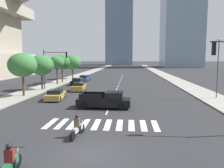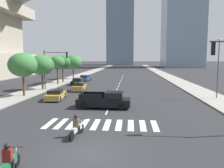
{
  "view_description": "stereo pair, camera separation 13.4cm",
  "coord_description": "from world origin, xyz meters",
  "px_view_note": "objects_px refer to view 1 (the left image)",
  "views": [
    {
      "loc": [
        2.06,
        -11.41,
        5.03
      ],
      "look_at": [
        0.0,
        15.36,
        2.0
      ],
      "focal_mm": 36.31,
      "sensor_mm": 36.0,
      "label": 1
    },
    {
      "loc": [
        2.19,
        -11.39,
        5.03
      ],
      "look_at": [
        0.0,
        15.36,
        2.0
      ],
      "focal_mm": 36.31,
      "sensor_mm": 36.0,
      "label": 2
    }
  ],
  "objects_px": {
    "street_lamp_east": "(218,64)",
    "street_tree_fifth": "(72,62)",
    "street_tree_third": "(57,62)",
    "street_tree_fourth": "(62,62)",
    "traffic_signal_far": "(53,63)",
    "sedan_gold_0": "(79,87)",
    "street_tree_second": "(41,65)",
    "pickup_truck": "(106,100)",
    "motorcycle_lead": "(78,128)",
    "motorcycle_trailing": "(11,163)",
    "sedan_gold_1": "(56,95)",
    "sedan_black_2": "(78,82)",
    "sedan_blue_3": "(84,78)",
    "street_tree_nearest": "(22,65)"
  },
  "relations": [
    {
      "from": "sedan_gold_1",
      "to": "sedan_gold_0",
      "type": "bearing_deg",
      "value": -13.59
    },
    {
      "from": "motorcycle_trailing",
      "to": "sedan_gold_1",
      "type": "xyz_separation_m",
      "value": [
        -3.98,
        17.97,
        0.0
      ]
    },
    {
      "from": "motorcycle_lead",
      "to": "traffic_signal_far",
      "type": "relative_size",
      "value": 0.35
    },
    {
      "from": "street_tree_third",
      "to": "street_tree_fifth",
      "type": "relative_size",
      "value": 0.95
    },
    {
      "from": "pickup_truck",
      "to": "sedan_gold_0",
      "type": "xyz_separation_m",
      "value": [
        -5.57,
        12.1,
        -0.2
      ]
    },
    {
      "from": "street_tree_third",
      "to": "street_tree_fourth",
      "type": "height_order",
      "value": "street_tree_fourth"
    },
    {
      "from": "sedan_gold_1",
      "to": "street_tree_third",
      "type": "xyz_separation_m",
      "value": [
        -4.83,
        15.6,
        3.74
      ]
    },
    {
      "from": "motorcycle_lead",
      "to": "pickup_truck",
      "type": "xyz_separation_m",
      "value": [
        1.0,
        8.66,
        0.23
      ]
    },
    {
      "from": "motorcycle_trailing",
      "to": "sedan_gold_0",
      "type": "distance_m",
      "value": 26.01
    },
    {
      "from": "sedan_blue_3",
      "to": "motorcycle_trailing",
      "type": "bearing_deg",
      "value": -168.24
    },
    {
      "from": "street_lamp_east",
      "to": "sedan_gold_0",
      "type": "bearing_deg",
      "value": 162.28
    },
    {
      "from": "sedan_gold_1",
      "to": "sedan_black_2",
      "type": "distance_m",
      "value": 15.97
    },
    {
      "from": "street_tree_fifth",
      "to": "traffic_signal_far",
      "type": "bearing_deg",
      "value": -84.76
    },
    {
      "from": "sedan_gold_0",
      "to": "street_tree_second",
      "type": "height_order",
      "value": "street_tree_second"
    },
    {
      "from": "street_tree_nearest",
      "to": "sedan_blue_3",
      "type": "bearing_deg",
      "value": 80.1
    },
    {
      "from": "sedan_gold_1",
      "to": "street_tree_fifth",
      "type": "height_order",
      "value": "street_tree_fifth"
    },
    {
      "from": "street_tree_fourth",
      "to": "street_tree_fifth",
      "type": "bearing_deg",
      "value": 90.0
    },
    {
      "from": "pickup_truck",
      "to": "traffic_signal_far",
      "type": "xyz_separation_m",
      "value": [
        -9.76,
        12.27,
        3.58
      ]
    },
    {
      "from": "traffic_signal_far",
      "to": "street_tree_fourth",
      "type": "relative_size",
      "value": 1.12
    },
    {
      "from": "sedan_gold_1",
      "to": "sedan_black_2",
      "type": "xyz_separation_m",
      "value": [
        -0.91,
        15.94,
        0.03
      ]
    },
    {
      "from": "sedan_black_2",
      "to": "street_lamp_east",
      "type": "distance_m",
      "value": 25.34
    },
    {
      "from": "sedan_gold_0",
      "to": "traffic_signal_far",
      "type": "relative_size",
      "value": 0.7
    },
    {
      "from": "street_tree_third",
      "to": "sedan_gold_0",
      "type": "bearing_deg",
      "value": -52.28
    },
    {
      "from": "traffic_signal_far",
      "to": "street_tree_second",
      "type": "bearing_deg",
      "value": -178.07
    },
    {
      "from": "sedan_black_2",
      "to": "street_lamp_east",
      "type": "relative_size",
      "value": 0.65
    },
    {
      "from": "street_tree_third",
      "to": "street_tree_nearest",
      "type": "bearing_deg",
      "value": -90.0
    },
    {
      "from": "sedan_gold_1",
      "to": "street_tree_fifth",
      "type": "xyz_separation_m",
      "value": [
        -4.83,
        27.49,
        3.51
      ]
    },
    {
      "from": "motorcycle_lead",
      "to": "sedan_gold_0",
      "type": "height_order",
      "value": "motorcycle_lead"
    },
    {
      "from": "sedan_gold_1",
      "to": "sedan_black_2",
      "type": "height_order",
      "value": "sedan_black_2"
    },
    {
      "from": "street_tree_fourth",
      "to": "street_tree_second",
      "type": "bearing_deg",
      "value": -90.0
    },
    {
      "from": "motorcycle_trailing",
      "to": "street_tree_fifth",
      "type": "relative_size",
      "value": 0.39
    },
    {
      "from": "street_lamp_east",
      "to": "street_tree_fifth",
      "type": "xyz_separation_m",
      "value": [
        -24.68,
        25.58,
        -0.27
      ]
    },
    {
      "from": "traffic_signal_far",
      "to": "street_tree_fifth",
      "type": "xyz_separation_m",
      "value": [
        -1.78,
        19.44,
        -0.29
      ]
    },
    {
      "from": "street_tree_fourth",
      "to": "traffic_signal_far",
      "type": "bearing_deg",
      "value": -80.72
    },
    {
      "from": "pickup_truck",
      "to": "sedan_black_2",
      "type": "distance_m",
      "value": 21.55
    },
    {
      "from": "motorcycle_trailing",
      "to": "street_tree_third",
      "type": "height_order",
      "value": "street_tree_third"
    },
    {
      "from": "motorcycle_lead",
      "to": "sedan_gold_0",
      "type": "xyz_separation_m",
      "value": [
        -4.57,
        20.76,
        0.03
      ]
    },
    {
      "from": "street_tree_fifth",
      "to": "street_lamp_east",
      "type": "bearing_deg",
      "value": -46.03
    },
    {
      "from": "motorcycle_lead",
      "to": "street_tree_third",
      "type": "distance_m",
      "value": 30.6
    },
    {
      "from": "street_lamp_east",
      "to": "sedan_gold_1",
      "type": "bearing_deg",
      "value": -174.52
    },
    {
      "from": "motorcycle_trailing",
      "to": "street_lamp_east",
      "type": "bearing_deg",
      "value": -45.4
    },
    {
      "from": "traffic_signal_far",
      "to": "street_tree_fifth",
      "type": "height_order",
      "value": "traffic_signal_far"
    },
    {
      "from": "sedan_blue_3",
      "to": "street_lamp_east",
      "type": "relative_size",
      "value": 0.64
    },
    {
      "from": "motorcycle_lead",
      "to": "street_tree_nearest",
      "type": "height_order",
      "value": "street_tree_nearest"
    },
    {
      "from": "sedan_black_2",
      "to": "sedan_gold_1",
      "type": "bearing_deg",
      "value": -175.97
    },
    {
      "from": "sedan_gold_0",
      "to": "street_tree_second",
      "type": "distance_m",
      "value": 6.87
    },
    {
      "from": "sedan_gold_1",
      "to": "street_tree_third",
      "type": "height_order",
      "value": "street_tree_third"
    },
    {
      "from": "sedan_gold_1",
      "to": "street_tree_third",
      "type": "distance_m",
      "value": 16.75
    },
    {
      "from": "street_tree_nearest",
      "to": "motorcycle_lead",
      "type": "bearing_deg",
      "value": -53.95
    },
    {
      "from": "sedan_blue_3",
      "to": "sedan_gold_1",
      "type": "bearing_deg",
      "value": -172.6
    }
  ]
}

